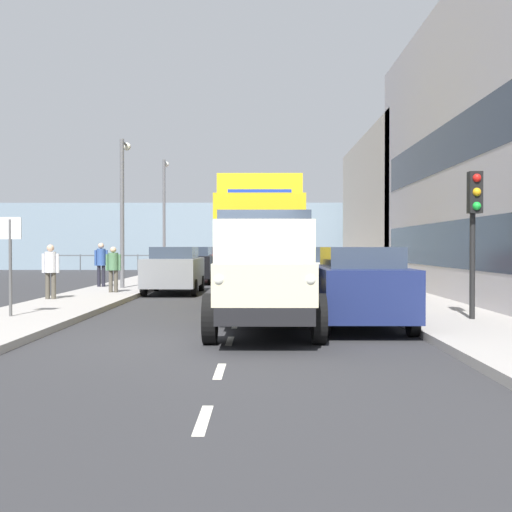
# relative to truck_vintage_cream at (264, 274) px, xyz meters

# --- Properties ---
(ground_plane) EXTENTS (80.00, 80.00, 0.00)m
(ground_plane) POSITION_rel_truck_vintage_cream_xyz_m (0.63, -10.34, -1.18)
(ground_plane) COLOR #2D2D30
(sidewalk_left) EXTENTS (2.63, 42.70, 0.15)m
(sidewalk_left) POSITION_rel_truck_vintage_cream_xyz_m (-4.27, -10.34, -1.10)
(sidewalk_left) COLOR #9E9993
(sidewalk_left) RESTS_ON ground_plane
(sidewalk_right) EXTENTS (2.63, 42.70, 0.15)m
(sidewalk_right) POSITION_rel_truck_vintage_cream_xyz_m (5.53, -10.34, -1.10)
(sidewalk_right) COLOR #9E9993
(sidewalk_right) RESTS_ON ground_plane
(road_centreline_markings) EXTENTS (0.12, 38.54, 0.01)m
(road_centreline_markings) POSITION_rel_truck_vintage_cream_xyz_m (0.63, -9.92, -1.17)
(road_centreline_markings) COLOR silver
(road_centreline_markings) RESTS_ON ground_plane
(building_far_block) EXTENTS (7.26, 15.80, 7.89)m
(building_far_block) POSITION_rel_truck_vintage_cream_xyz_m (-9.22, -23.28, 2.76)
(building_far_block) COLOR beige
(building_far_block) RESTS_ON ground_plane
(sea_horizon) EXTENTS (80.00, 0.80, 5.00)m
(sea_horizon) POSITION_rel_truck_vintage_cream_xyz_m (0.63, -34.69, 1.32)
(sea_horizon) COLOR gray
(sea_horizon) RESTS_ON ground_plane
(seawall_railing) EXTENTS (28.08, 0.08, 1.20)m
(seawall_railing) POSITION_rel_truck_vintage_cream_xyz_m (0.63, -31.09, -0.26)
(seawall_railing) COLOR #4C5156
(seawall_railing) RESTS_ON ground_plane
(truck_vintage_cream) EXTENTS (2.17, 5.64, 2.43)m
(truck_vintage_cream) POSITION_rel_truck_vintage_cream_xyz_m (0.00, 0.00, 0.00)
(truck_vintage_cream) COLOR black
(truck_vintage_cream) RESTS_ON ground_plane
(lorry_cargo_yellow) EXTENTS (2.58, 8.20, 3.87)m
(lorry_cargo_yellow) POSITION_rel_truck_vintage_cream_xyz_m (0.10, -7.74, 0.90)
(lorry_cargo_yellow) COLOR gold
(lorry_cargo_yellow) RESTS_ON ground_plane
(car_navy_kerbside_near) EXTENTS (1.88, 4.06, 1.72)m
(car_navy_kerbside_near) POSITION_rel_truck_vintage_cream_xyz_m (-2.01, -0.86, -0.28)
(car_navy_kerbside_near) COLOR navy
(car_navy_kerbside_near) RESTS_ON ground_plane
(car_white_kerbside_1) EXTENTS (1.89, 3.93, 1.72)m
(car_white_kerbside_1) POSITION_rel_truck_vintage_cream_xyz_m (-2.01, -6.02, -0.28)
(car_white_kerbside_1) COLOR white
(car_white_kerbside_1) RESTS_ON ground_plane
(car_grey_oppositeside_0) EXTENTS (1.94, 4.16, 1.72)m
(car_grey_oppositeside_0) POSITION_rel_truck_vintage_cream_xyz_m (3.27, -10.71, -0.28)
(car_grey_oppositeside_0) COLOR slate
(car_grey_oppositeside_0) RESTS_ON ground_plane
(car_black_oppositeside_1) EXTENTS (1.98, 3.91, 1.72)m
(car_black_oppositeside_1) POSITION_rel_truck_vintage_cream_xyz_m (3.27, -17.15, -0.28)
(car_black_oppositeside_1) COLOR black
(car_black_oppositeside_1) RESTS_ON ground_plane
(car_red_oppositeside_2) EXTENTS (1.94, 4.53, 1.72)m
(car_red_oppositeside_2) POSITION_rel_truck_vintage_cream_xyz_m (3.27, -22.35, -0.28)
(car_red_oppositeside_2) COLOR #B21E1E
(car_red_oppositeside_2) RESTS_ON ground_plane
(pedestrian_in_dark_coat) EXTENTS (0.53, 0.34, 1.64)m
(pedestrian_in_dark_coat) POSITION_rel_truck_vintage_cream_xyz_m (6.42, -6.46, -0.06)
(pedestrian_in_dark_coat) COLOR #4C473D
(pedestrian_in_dark_coat) RESTS_ON sidewalk_right
(pedestrian_couple_b) EXTENTS (0.53, 0.34, 1.58)m
(pedestrian_couple_b) POSITION_rel_truck_vintage_cream_xyz_m (5.18, -9.26, -0.11)
(pedestrian_couple_b) COLOR #4C473D
(pedestrian_couple_b) RESTS_ON sidewalk_right
(pedestrian_near_railing) EXTENTS (0.53, 0.34, 1.73)m
(pedestrian_near_railing) POSITION_rel_truck_vintage_cream_xyz_m (6.39, -12.32, -0.01)
(pedestrian_near_railing) COLOR black
(pedestrian_near_railing) RESTS_ON sidewalk_right
(traffic_light_near) EXTENTS (0.28, 0.41, 3.20)m
(traffic_light_near) POSITION_rel_truck_vintage_cream_xyz_m (-4.56, -1.22, 1.29)
(traffic_light_near) COLOR black
(traffic_light_near) RESTS_ON sidewalk_left
(lamp_post_promenade) EXTENTS (0.32, 1.14, 5.72)m
(lamp_post_promenade) POSITION_rel_truck_vintage_cream_xyz_m (5.41, -11.86, 2.43)
(lamp_post_promenade) COLOR #59595B
(lamp_post_promenade) RESTS_ON sidewalk_right
(lamp_post_far) EXTENTS (0.32, 1.14, 6.51)m
(lamp_post_far) POSITION_rel_truck_vintage_cream_xyz_m (5.57, -23.29, 2.85)
(lamp_post_far) COLOR #59595B
(lamp_post_far) RESTS_ON sidewalk_right
(street_sign) EXTENTS (0.50, 0.07, 2.25)m
(street_sign) POSITION_rel_truck_vintage_cream_xyz_m (5.75, -1.77, 0.50)
(street_sign) COLOR #4C4C4C
(street_sign) RESTS_ON sidewalk_right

